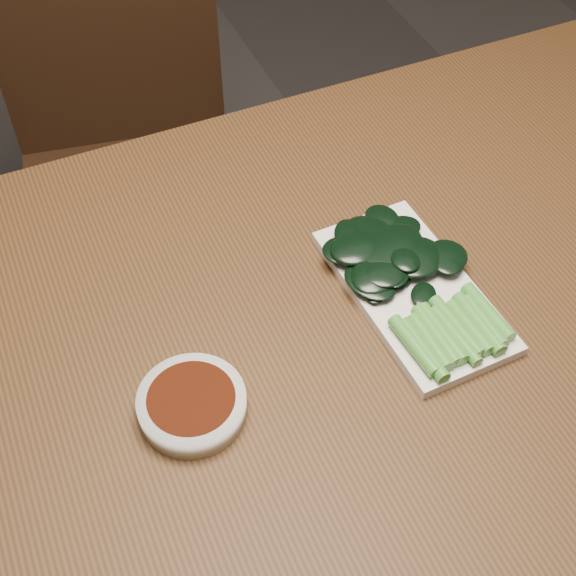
{
  "coord_description": "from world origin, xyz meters",
  "views": [
    {
      "loc": [
        -0.26,
        -0.52,
        1.49
      ],
      "look_at": [
        -0.0,
        0.05,
        0.76
      ],
      "focal_mm": 50.0,
      "sensor_mm": 36.0,
      "label": 1
    }
  ],
  "objects_px": {
    "serving_plate": "(413,291)",
    "gai_lan": "(405,276)",
    "table": "(306,355)",
    "sauce_bowl": "(192,404)",
    "chair_far": "(129,156)"
  },
  "relations": [
    {
      "from": "serving_plate",
      "to": "gai_lan",
      "type": "bearing_deg",
      "value": 118.26
    },
    {
      "from": "table",
      "to": "sauce_bowl",
      "type": "xyz_separation_m",
      "value": [
        -0.16,
        -0.06,
        0.09
      ]
    },
    {
      "from": "chair_far",
      "to": "gai_lan",
      "type": "bearing_deg",
      "value": -65.06
    },
    {
      "from": "table",
      "to": "chair_far",
      "type": "xyz_separation_m",
      "value": [
        -0.06,
        0.68,
        -0.19
      ]
    },
    {
      "from": "table",
      "to": "gai_lan",
      "type": "relative_size",
      "value": 5.16
    },
    {
      "from": "table",
      "to": "gai_lan",
      "type": "distance_m",
      "value": 0.16
    },
    {
      "from": "table",
      "to": "serving_plate",
      "type": "bearing_deg",
      "value": -7.47
    },
    {
      "from": "sauce_bowl",
      "to": "serving_plate",
      "type": "distance_m",
      "value": 0.3
    },
    {
      "from": "serving_plate",
      "to": "gai_lan",
      "type": "xyz_separation_m",
      "value": [
        -0.01,
        0.01,
        0.02
      ]
    },
    {
      "from": "table",
      "to": "chair_far",
      "type": "bearing_deg",
      "value": 94.69
    },
    {
      "from": "table",
      "to": "gai_lan",
      "type": "bearing_deg",
      "value": -2.43
    },
    {
      "from": "chair_far",
      "to": "table",
      "type": "bearing_deg",
      "value": -75.12
    },
    {
      "from": "chair_far",
      "to": "sauce_bowl",
      "type": "bearing_deg",
      "value": -88.11
    },
    {
      "from": "chair_far",
      "to": "serving_plate",
      "type": "distance_m",
      "value": 0.77
    },
    {
      "from": "table",
      "to": "serving_plate",
      "type": "distance_m",
      "value": 0.15
    }
  ]
}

